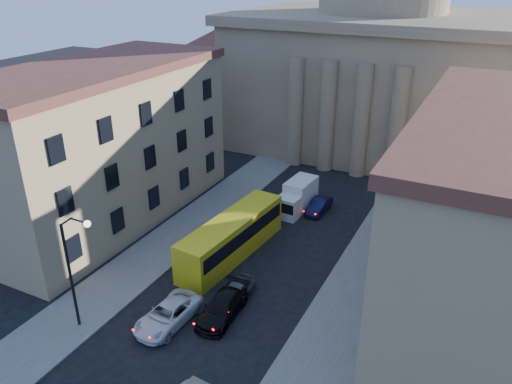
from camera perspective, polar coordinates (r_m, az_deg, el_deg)
sidewalk_left at (r=44.15m, az=-11.35°, el=-6.82°), size 5.00×60.00×0.15m
sidewalk_right at (r=37.64m, az=10.33°, el=-12.98°), size 5.00×60.00×0.15m
church at (r=69.18m, az=13.62°, el=15.09°), size 68.02×28.76×36.60m
building_left at (r=48.96m, az=-17.23°, el=5.32°), size 11.60×26.60×14.70m
building_right at (r=36.51m, az=25.97°, el=-2.96°), size 11.60×26.60×14.70m
street_lamp at (r=34.43m, az=-20.10°, el=-7.65°), size 2.62×0.44×8.83m
car_left_mid at (r=35.96m, az=-10.01°, el=-13.62°), size 2.89×5.65×1.53m
car_right_mid at (r=36.17m, az=-3.86°, el=-12.94°), size 2.47×5.49×1.56m
car_right_far at (r=37.49m, az=-2.38°, el=-11.41°), size 1.99×4.46×1.49m
car_right_distant at (r=50.27m, az=7.21°, el=-1.56°), size 1.65×4.17×1.35m
city_bus at (r=42.32m, az=-2.78°, el=-5.00°), size 3.86×12.41×3.44m
box_truck at (r=50.07m, az=4.72°, el=-0.59°), size 2.58×5.66×3.03m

